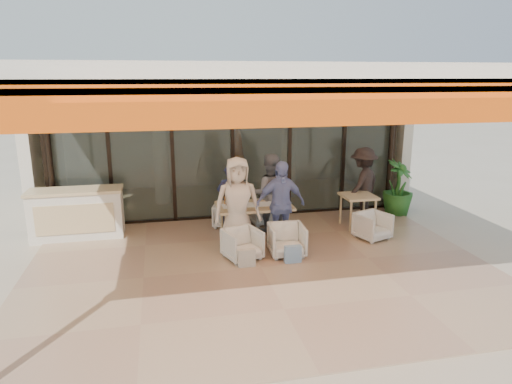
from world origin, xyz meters
TOP-DOWN VIEW (x-y plane):
  - ground at (0.00, 0.00)m, footprint 70.00×70.00m
  - terrace_floor at (0.00, 0.00)m, footprint 8.00×6.00m
  - terrace_structure at (0.00, -0.26)m, footprint 8.00×6.00m
  - glass_storefront at (0.00, 3.00)m, footprint 8.08×0.10m
  - interior_block at (0.01, 5.31)m, footprint 9.05×3.62m
  - host_counter at (-3.35, 2.30)m, footprint 1.85×0.65m
  - dining_table at (0.17, 1.45)m, footprint 1.50×0.90m
  - chair_far_left at (-0.24, 2.39)m, footprint 0.71×0.68m
  - chair_far_right at (0.60, 2.39)m, footprint 0.65×0.62m
  - chair_near_left at (-0.24, 0.49)m, footprint 0.76×0.73m
  - chair_near_right at (0.60, 0.49)m, footprint 0.67×0.63m
  - diner_navy at (-0.24, 1.89)m, footprint 0.55×0.37m
  - diner_grey at (0.60, 1.89)m, footprint 0.91×0.75m
  - diner_cream at (-0.24, 0.99)m, footprint 0.89×0.59m
  - diner_periwinkle at (0.60, 0.99)m, footprint 1.04×0.52m
  - tote_bag_cream at (-0.24, 0.09)m, footprint 0.30×0.10m
  - tote_bag_blue at (0.60, 0.09)m, footprint 0.30×0.10m
  - side_table at (2.55, 1.71)m, footprint 0.70×0.70m
  - side_chair at (2.55, 0.96)m, footprint 0.76×0.73m
  - standing_woman at (2.88, 2.21)m, footprint 1.26×1.17m
  - potted_palm at (3.91, 2.44)m, footprint 1.04×1.04m

SIDE VIEW (x-z plane):
  - ground at x=0.00m, z-range 0.00..0.00m
  - terrace_floor at x=0.00m, z-range 0.00..0.01m
  - tote_bag_cream at x=-0.24m, z-range 0.00..0.34m
  - tote_bag_blue at x=0.60m, z-range 0.00..0.34m
  - chair_far_left at x=-0.24m, z-range 0.00..0.59m
  - chair_far_right at x=0.60m, z-range 0.00..0.60m
  - side_chair at x=2.55m, z-range 0.00..0.62m
  - chair_near_left at x=-0.24m, z-range 0.00..0.63m
  - chair_near_right at x=0.60m, z-range 0.00..0.66m
  - host_counter at x=-3.35m, z-range 0.01..1.05m
  - side_table at x=2.55m, z-range 0.27..1.01m
  - potted_palm at x=3.91m, z-range 0.00..1.32m
  - dining_table at x=0.17m, z-range 0.22..1.15m
  - diner_navy at x=-0.24m, z-range 0.00..1.49m
  - diner_grey at x=0.60m, z-range 0.00..1.69m
  - diner_periwinkle at x=0.60m, z-range 0.00..1.71m
  - standing_woman at x=2.88m, z-range 0.00..1.71m
  - diner_cream at x=-0.24m, z-range 0.00..1.81m
  - glass_storefront at x=0.00m, z-range 0.00..3.20m
  - interior_block at x=0.01m, z-range 0.47..3.99m
  - terrace_structure at x=0.00m, z-range 1.55..4.95m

